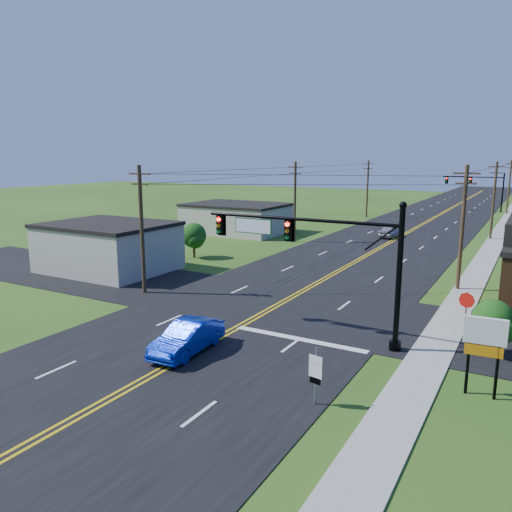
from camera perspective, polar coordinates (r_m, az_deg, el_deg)
The scene contains 21 objects.
ground at distance 23.53m, azimuth -11.65°, elevation -12.93°, with size 260.00×260.00×0.00m, color #234614.
road_main at distance 68.20m, azimuth 17.11°, elevation 2.77°, with size 16.00×220.00×0.04m, color black.
road_cross at distance 32.87m, azimuth 2.26°, elevation -5.58°, with size 70.00×10.00×0.04m, color black.
sidewalk at distance 56.91m, azimuth 25.21°, elevation 0.59°, with size 2.00×160.00×0.08m, color gray.
signal_mast_main at distance 26.44m, azimuth 6.71°, elevation 0.74°, with size 11.30×0.60×7.48m.
signal_mast_far at distance 96.62m, azimuth 23.82°, elevation 7.39°, with size 10.98×0.60×7.48m.
cream_bldg_near at distance 44.04m, azimuth -16.51°, elevation 1.03°, with size 10.20×8.20×4.10m.
cream_bldg_far at distance 63.93m, azimuth -2.17°, elevation 4.38°, with size 12.20×9.20×3.70m.
utility_pole_left_a at distance 35.62m, azimuth -12.93°, elevation 3.21°, with size 1.80×0.28×9.00m.
utility_pole_left_b at distance 56.50m, azimuth 4.47°, elevation 6.36°, with size 1.80×0.28×9.00m.
utility_pole_left_c at distance 81.69m, azimuth 12.62°, elevation 7.65°, with size 1.80×0.28×9.00m.
utility_pole_right_a at distance 38.56m, azimuth 22.53°, elevation 3.23°, with size 1.80×0.28×9.00m.
utility_pole_right_b at distance 64.32m, azimuth 25.53°, elevation 5.90°, with size 1.80×0.28×9.00m.
utility_pole_right_c at distance 94.21m, azimuth 26.96°, elevation 7.15°, with size 1.80×0.28×9.00m.
shrub_corner at distance 26.66m, azimuth 25.42°, elevation -6.65°, with size 2.00×2.00×2.86m.
tree_left at distance 47.98m, azimuth -7.13°, elevation 2.35°, with size 2.40×2.40×3.37m.
blue_car at distance 25.16m, azimuth -7.84°, elevation -9.27°, with size 1.63×4.66×1.54m, color #0825B7.
distant_car at distance 61.82m, azimuth 15.10°, elevation 2.71°, with size 1.73×4.30×1.47m, color #A9A9AE.
route_sign at distance 19.92m, azimuth 6.82°, elevation -13.03°, with size 0.59×0.15×2.38m.
stop_sign at distance 29.17m, azimuth 22.90°, elevation -5.15°, with size 0.85×0.25×2.43m.
pylon_sign at distance 22.04m, azimuth 24.67°, elevation -8.67°, with size 1.63×0.34×3.32m.
Camera 1 is at (14.38, -15.98, 9.57)m, focal length 35.00 mm.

